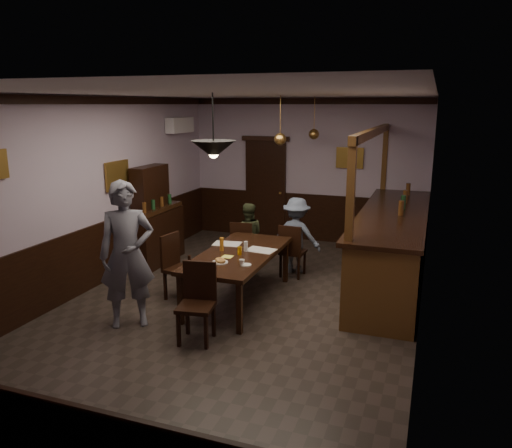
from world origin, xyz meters
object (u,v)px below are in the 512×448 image
at_px(pendant_brass_mid, 280,139).
at_px(person_seated_left, 248,235).
at_px(dining_table, 239,257).
at_px(person_seated_right, 296,236).
at_px(person_standing, 127,255).
at_px(pendant_iron, 213,149).
at_px(chair_far_left, 243,244).
at_px(chair_far_right, 292,249).
at_px(pendant_brass_far, 314,134).
at_px(bar_counter, 393,244).
at_px(coffee_cup, 242,262).
at_px(chair_near, 198,298).
at_px(soda_can, 240,251).
at_px(sideboard, 154,225).
at_px(chair_side, 177,263).

bearing_deg(pendant_brass_mid, person_seated_left, 172.54).
bearing_deg(dining_table, person_seated_right, 73.64).
xyz_separation_m(person_standing, pendant_iron, (1.05, 0.45, 1.35)).
relative_size(chair_far_left, pendant_brass_mid, 1.11).
relative_size(chair_far_right, pendant_brass_far, 1.13).
relative_size(person_standing, bar_counter, 0.43).
relative_size(coffee_cup, pendant_brass_far, 0.10).
bearing_deg(chair_near, pendant_iron, 79.00).
xyz_separation_m(soda_can, sideboard, (-2.20, 1.29, -0.09)).
bearing_deg(person_standing, chair_far_left, 42.52).
height_order(person_standing, soda_can, person_standing).
relative_size(person_standing, person_seated_left, 1.66).
xyz_separation_m(chair_far_left, coffee_cup, (0.70, -1.83, 0.31)).
bearing_deg(soda_can, chair_far_right, 74.01).
bearing_deg(sideboard, chair_far_right, 1.70).
bearing_deg(chair_side, pendant_iron, -114.45).
bearing_deg(chair_near, person_standing, 166.58).
distance_m(coffee_cup, pendant_brass_far, 3.88).
distance_m(bar_counter, pendant_iron, 3.62).
distance_m(dining_table, person_seated_left, 1.62).
bearing_deg(pendant_iron, bar_counter, 49.98).
xyz_separation_m(person_seated_right, pendant_brass_mid, (-0.29, -0.08, 1.64)).
height_order(person_standing, pendant_brass_mid, pendant_brass_mid).
relative_size(chair_far_right, sideboard, 0.51).
bearing_deg(dining_table, chair_side, -168.77).
xyz_separation_m(coffee_cup, pendant_iron, (-0.27, -0.25, 1.51)).
bearing_deg(dining_table, chair_far_left, 108.86).
distance_m(chair_far_right, pendant_brass_far, 2.52).
distance_m(person_seated_left, bar_counter, 2.51).
xyz_separation_m(chair_far_left, chair_side, (-0.49, -1.46, 0.05)).
relative_size(person_standing, soda_can, 16.12).
relative_size(bar_counter, pendant_brass_mid, 5.49).
xyz_separation_m(chair_far_right, pendant_brass_far, (-0.08, 1.76, 1.80)).
bearing_deg(person_standing, pendant_brass_mid, 32.10).
relative_size(chair_far_left, coffee_cup, 11.23).
xyz_separation_m(chair_near, sideboard, (-2.13, 2.52, 0.18)).
xyz_separation_m(dining_table, person_standing, (-1.05, -1.25, 0.28)).
xyz_separation_m(soda_can, pendant_brass_mid, (0.11, 1.57, 1.49)).
xyz_separation_m(chair_far_right, pendant_brass_mid, (-0.28, 0.20, 1.80)).
bearing_deg(chair_near, chair_far_right, 70.43).
bearing_deg(person_seated_left, chair_near, 80.86).
relative_size(chair_far_right, pendant_brass_mid, 1.13).
height_order(chair_side, person_standing, person_standing).
bearing_deg(soda_can, bar_counter, 41.19).
relative_size(person_seated_right, pendant_brass_far, 1.63).
bearing_deg(pendant_brass_far, pendant_iron, -95.49).
bearing_deg(person_seated_left, pendant_brass_mid, 154.92).
xyz_separation_m(chair_far_right, person_standing, (-1.50, -2.52, 0.47)).
bearing_deg(soda_can, coffee_cup, -64.96).
relative_size(person_seated_right, coffee_cup, 16.51).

